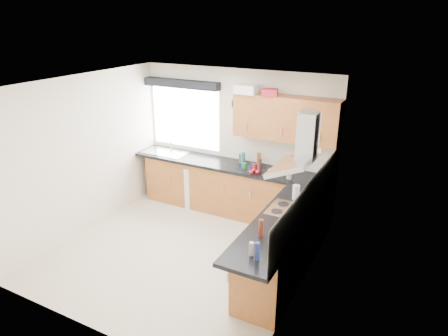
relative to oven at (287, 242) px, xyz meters
The scene contains 40 objects.
ground_plane 1.59m from the oven, 168.69° to the right, with size 3.60×3.60×0.00m, color beige.
ceiling 2.58m from the oven, 168.69° to the right, with size 3.60×3.60×0.02m, color white.
wall_back 2.28m from the oven, 135.00° to the left, with size 3.60×0.02×2.50m, color silver.
wall_front 2.71m from the oven, 125.54° to the right, with size 3.60×0.02×2.50m, color silver.
wall_left 3.41m from the oven, behind, with size 0.02×3.60×2.50m, color silver.
wall_right 0.93m from the oven, 45.00° to the right, with size 0.02×3.60×2.50m, color silver.
window 3.16m from the oven, 149.70° to the left, with size 1.40×0.02×1.10m, color silver.
window_blind 3.40m from the oven, 151.23° to the left, with size 1.50×0.18×0.14m, color black.
splashback 0.81m from the oven, ahead, with size 0.01×3.00×0.54m, color white.
base_cab_back 2.01m from the oven, 142.90° to the left, with size 3.00×0.58×0.86m, color brown.
base_cab_corner 1.20m from the oven, 90.00° to the left, with size 0.60×0.60×0.86m, color brown.
base_cab_right 0.15m from the oven, 86.19° to the right, with size 0.58×2.10×0.86m, color brown.
worktop_back 1.98m from the oven, 141.34° to the left, with size 3.60×0.62×0.05m, color black.
worktop_right 0.55m from the oven, 90.00° to the right, with size 0.62×2.42×0.05m, color black.
sink 3.12m from the oven, 157.02° to the left, with size 0.84×0.46×0.10m, color #A7ACB5, non-canonical shape.
oven is the anchor object (origin of this frame).
hob_plate 0.49m from the oven, 90.00° to the left, with size 0.52×0.52×0.01m, color #A7ACB5.
extractor_hood 1.35m from the oven, ahead, with size 0.52×0.78×0.66m, color #A7ACB5, non-canonical shape.
upper_cabinets 1.99m from the oven, 112.54° to the left, with size 1.70×0.35×0.70m, color brown.
washing_machine 2.40m from the oven, 149.43° to the left, with size 0.53×0.51×0.78m, color silver.
wall_clock 2.53m from the oven, 134.80° to the left, with size 0.27×0.27×0.04m, color black.
casserole 2.48m from the oven, 134.53° to the left, with size 0.34×0.25×0.14m, color silver.
storage_box 2.30m from the oven, 123.28° to the left, with size 0.23×0.20×0.11m, color maroon.
utensil_pot 1.23m from the oven, 108.43° to the left, with size 0.09×0.09×0.13m, color gray.
kitchen_roll 0.70m from the oven, 93.85° to the left, with size 0.10×0.10×0.21m, color silver.
tomato_cluster 1.46m from the oven, 132.91° to the left, with size 0.15×0.15×0.07m, color red, non-canonical shape.
jar_0 1.60m from the oven, 132.51° to the left, with size 0.06×0.06×0.12m, color #141B44.
jar_1 1.81m from the oven, 135.60° to the left, with size 0.07×0.07×0.25m, color navy.
jar_2 1.79m from the oven, 126.54° to the left, with size 0.07×0.07×0.23m, color brown.
jar_3 1.36m from the oven, 122.53° to the left, with size 0.07×0.07×0.10m, color #ADA194.
jar_4 1.70m from the oven, 135.63° to the left, with size 0.07×0.07×0.10m, color #1F5925.
jar_5 1.39m from the oven, 112.67° to the left, with size 0.06×0.06×0.12m, color #A79A39.
jar_6 1.56m from the oven, 131.43° to the left, with size 0.07×0.07×0.13m, color maroon.
jar_7 1.60m from the oven, 114.00° to the left, with size 0.07×0.07×0.11m, color black.
jar_8 1.98m from the oven, 134.90° to the left, with size 0.06×0.06×0.16m, color #204819.
jar_9 1.49m from the oven, 129.49° to the left, with size 0.08×0.08×0.25m, color #421717.
jar_10 1.94m from the oven, 134.43° to the left, with size 0.05×0.05×0.18m, color #ADA393.
bottle_0 1.31m from the oven, 90.58° to the right, with size 0.05×0.05×0.16m, color gray.
bottle_1 1.37m from the oven, 86.62° to the right, with size 0.05×0.05×0.20m, color navy.
bottle_2 0.98m from the oven, 95.74° to the right, with size 0.06×0.06×0.21m, color #5E2213.
Camera 1 is at (2.92, -4.27, 3.33)m, focal length 32.00 mm.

